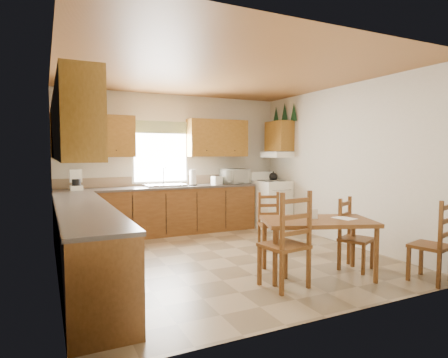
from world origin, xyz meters
name	(u,v)px	position (x,y,z in m)	size (l,w,h in m)	color
floor	(224,258)	(0.00, 0.00, 0.00)	(4.50, 4.50, 0.00)	#867252
ceiling	(224,73)	(0.00, 0.00, 2.70)	(4.50, 4.50, 0.00)	#915E2F
wall_left	(55,170)	(-2.25, 0.00, 1.35)	(4.50, 4.50, 0.00)	beige
wall_right	(341,165)	(2.25, 0.00, 1.35)	(4.50, 4.50, 0.00)	beige
wall_back	(175,163)	(0.00, 2.25, 1.35)	(4.50, 4.50, 0.00)	beige
wall_front	(330,175)	(0.00, -2.25, 1.35)	(4.50, 4.50, 0.00)	beige
lower_cab_back	(161,212)	(-0.38, 1.95, 0.44)	(3.75, 0.60, 0.88)	brown
lower_cab_left	(84,245)	(-1.95, -0.15, 0.44)	(0.60, 3.60, 0.88)	brown
counter_back	(161,188)	(-0.38, 1.95, 0.90)	(3.75, 0.63, 0.04)	#49413D
counter_left	(83,207)	(-1.95, -0.15, 0.90)	(0.63, 3.60, 0.04)	#49413D
backsplash	(157,181)	(-0.38, 2.24, 1.01)	(3.75, 0.01, 0.18)	#866D51
upper_cab_back_left	(94,136)	(-1.55, 2.08, 1.85)	(1.41, 0.33, 0.75)	brown
upper_cab_back_right	(217,138)	(0.86, 2.08, 1.85)	(1.25, 0.33, 0.75)	brown
upper_cab_left	(69,127)	(-2.08, -0.15, 1.85)	(0.33, 3.60, 0.75)	brown
upper_cab_stove	(279,136)	(2.08, 1.65, 1.90)	(0.33, 0.62, 0.62)	brown
range_hood	(277,155)	(2.03, 1.65, 1.52)	(0.44, 0.62, 0.12)	white
window_frame	(161,153)	(-0.30, 2.22, 1.55)	(1.13, 0.02, 1.18)	white
window_pane	(161,153)	(-0.30, 2.21, 1.55)	(1.05, 0.01, 1.10)	white
window_valance	(161,127)	(-0.30, 2.19, 2.05)	(1.19, 0.01, 0.24)	#3C602F
sink_basin	(165,185)	(-0.30, 1.95, 0.94)	(0.75, 0.45, 0.04)	silver
pine_decal_a	(294,112)	(2.21, 1.33, 2.38)	(0.22, 0.22, 0.36)	#14381C
pine_decal_b	(285,111)	(2.21, 1.65, 2.42)	(0.22, 0.22, 0.36)	#14381C
pine_decal_c	(276,115)	(2.21, 1.97, 2.38)	(0.22, 0.22, 0.36)	#14381C
stove	(271,205)	(1.88, 1.63, 0.48)	(0.65, 0.67, 0.96)	white
coffeemaker	(76,181)	(-1.87, 1.91, 1.08)	(0.19, 0.23, 0.32)	white
paper_towel	(193,178)	(0.25, 1.91, 1.07)	(0.13, 0.13, 0.30)	white
toaster	(217,180)	(0.76, 1.89, 1.00)	(0.21, 0.13, 0.17)	white
microwave	(235,176)	(1.20, 1.95, 1.07)	(0.51, 0.37, 0.30)	white
dining_table	(317,248)	(0.72, -1.23, 0.36)	(1.34, 0.77, 0.72)	brown
chair_near_left	(284,239)	(0.11, -1.38, 0.56)	(0.47, 0.45, 1.12)	brown
chair_near_right	(430,240)	(1.81, -1.99, 0.50)	(0.42, 0.40, 1.00)	brown
chair_far_left	(271,221)	(0.95, 0.19, 0.45)	(0.38, 0.36, 0.89)	brown
chair_far_right	(356,234)	(1.35, -1.26, 0.47)	(0.40, 0.38, 0.95)	brown
table_paper	(344,218)	(1.08, -1.32, 0.72)	(0.20, 0.27, 0.00)	white
table_card	(314,214)	(0.70, -1.18, 0.78)	(0.10, 0.02, 0.13)	white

